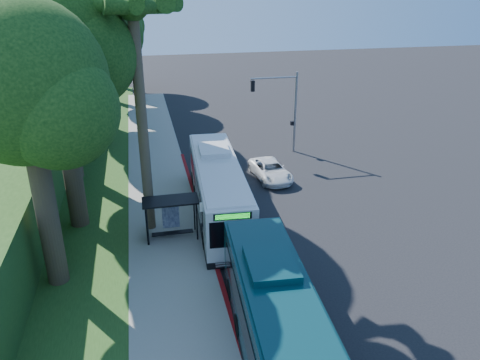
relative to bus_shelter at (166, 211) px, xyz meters
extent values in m
plane|color=black|center=(7.26, 2.86, -1.81)|extent=(140.00, 140.00, 0.00)
cube|color=gray|center=(-0.04, 2.86, -1.75)|extent=(4.50, 70.00, 0.12)
cube|color=maroon|center=(2.26, -1.14, -1.74)|extent=(0.25, 30.00, 0.13)
cube|color=#234719|center=(-5.74, 7.86, -1.78)|extent=(8.00, 70.00, 0.06)
cube|color=black|center=(0.26, -0.14, 0.69)|extent=(3.20, 1.50, 0.10)
cube|color=black|center=(-1.19, -0.14, -0.61)|extent=(0.06, 1.30, 2.20)
cube|color=navy|center=(0.26, 0.56, -0.56)|extent=(1.00, 0.12, 1.70)
cube|color=black|center=(0.26, -0.24, -1.36)|extent=(2.40, 0.40, 0.06)
cube|color=black|center=(-1.14, 0.46, -0.61)|extent=(0.08, 0.08, 2.40)
cube|color=black|center=(1.66, 0.46, -0.61)|extent=(0.08, 0.08, 2.40)
cube|color=black|center=(-1.14, -0.74, -0.61)|extent=(0.08, 0.08, 2.40)
cube|color=black|center=(1.66, -0.74, -0.61)|extent=(0.08, 0.08, 2.40)
cylinder|color=gray|center=(1.86, -2.14, -0.31)|extent=(0.06, 0.06, 3.00)
cube|color=white|center=(1.86, -2.14, 1.09)|extent=(0.35, 0.04, 0.55)
cylinder|color=gray|center=(12.06, 12.86, 1.69)|extent=(0.20, 0.20, 7.00)
cylinder|color=gray|center=(10.06, 12.86, 4.79)|extent=(4.00, 0.14, 0.14)
cube|color=black|center=(8.26, 12.86, 4.19)|extent=(0.30, 0.30, 0.90)
cube|color=black|center=(11.81, 12.86, 0.79)|extent=(0.25, 0.25, 0.35)
cylinder|color=#4C3F2D|center=(-0.94, 1.36, 4.69)|extent=(0.60, 0.60, 13.00)
sphere|color=black|center=(-0.94, 1.36, 11.19)|extent=(1.80, 1.80, 1.80)
cylinder|color=#382B1E|center=(-5.24, 2.86, 3.44)|extent=(1.10, 1.10, 10.50)
sphere|color=black|center=(-5.24, 2.86, 9.89)|extent=(8.00, 8.00, 8.00)
sphere|color=black|center=(-3.64, 1.66, 8.69)|extent=(5.60, 5.60, 5.60)
sphere|color=black|center=(-6.64, 4.26, 8.99)|extent=(5.20, 5.20, 5.20)
cylinder|color=#382B1E|center=(-6.24, 10.86, 4.14)|extent=(1.18, 1.18, 11.90)
sphere|color=black|center=(-4.24, 9.36, 10.09)|extent=(7.00, 7.00, 7.00)
sphere|color=black|center=(-7.99, 12.61, 10.43)|extent=(6.50, 6.50, 6.50)
cylinder|color=#382B1E|center=(-4.74, 18.86, 3.09)|extent=(1.06, 1.06, 9.80)
sphere|color=black|center=(-4.74, 18.86, 9.11)|extent=(8.40, 8.40, 8.40)
sphere|color=black|center=(-3.06, 17.60, 7.99)|extent=(5.88, 5.88, 5.88)
sphere|color=black|center=(-6.21, 20.33, 8.27)|extent=(5.46, 5.46, 5.46)
cylinder|color=#382B1E|center=(-6.74, 26.86, 3.79)|extent=(1.14, 1.14, 11.20)
sphere|color=black|center=(-4.82, 25.42, 9.39)|extent=(6.72, 6.72, 6.72)
sphere|color=black|center=(-8.42, 28.54, 9.71)|extent=(6.24, 6.24, 6.24)
cylinder|color=#382B1E|center=(-4.24, 34.86, 2.74)|extent=(1.02, 1.02, 9.10)
sphere|color=black|center=(-4.24, 34.86, 8.33)|extent=(8.00, 8.00, 8.00)
sphere|color=black|center=(-2.64, 33.66, 7.29)|extent=(5.60, 5.60, 5.60)
sphere|color=black|center=(-5.64, 36.26, 7.55)|extent=(5.20, 5.20, 5.20)
cylinder|color=#382B1E|center=(-3.24, 42.86, 2.39)|extent=(0.98, 0.98, 8.40)
sphere|color=black|center=(-3.24, 42.86, 7.55)|extent=(7.00, 7.00, 7.00)
sphere|color=black|center=(-1.84, 41.81, 6.59)|extent=(4.90, 4.90, 4.90)
sphere|color=black|center=(-4.47, 44.08, 6.83)|extent=(4.55, 4.55, 4.55)
cylinder|color=#382B1E|center=(-5.74, -3.14, 2.74)|extent=(1.02, 1.02, 9.10)
sphere|color=black|center=(-5.74, -3.14, 8.33)|extent=(7.20, 7.20, 7.20)
sphere|color=black|center=(-4.30, -4.22, 7.29)|extent=(5.04, 5.04, 5.04)
sphere|color=black|center=(-7.00, -1.88, 7.55)|extent=(4.68, 4.68, 4.68)
cube|color=silver|center=(3.46, 2.39, 0.10)|extent=(3.45, 12.99, 3.05)
cube|color=black|center=(3.46, 2.39, -1.48)|extent=(3.48, 13.05, 0.37)
cube|color=black|center=(3.49, 2.92, 0.39)|extent=(3.35, 10.17, 1.18)
cube|color=black|center=(3.10, -3.98, 0.34)|extent=(2.41, 0.26, 1.50)
cube|color=black|center=(3.81, 8.75, 0.44)|extent=(2.19, 0.25, 1.07)
cube|color=#19E533|center=(3.10, -3.99, 1.35)|extent=(1.78, 0.21, 0.30)
cube|color=silver|center=(3.46, 2.39, 1.68)|extent=(3.19, 12.33, 0.13)
cube|color=silver|center=(3.58, 4.53, 1.86)|extent=(2.06, 2.78, 0.37)
cylinder|color=black|center=(1.99, -1.65, -1.27)|extent=(0.38, 1.09, 1.07)
cylinder|color=black|center=(4.46, -1.79, -1.27)|extent=(0.38, 1.09, 1.07)
cylinder|color=black|center=(2.49, 7.34, -1.27)|extent=(0.38, 1.09, 1.07)
cylinder|color=black|center=(4.96, 7.20, -1.27)|extent=(0.38, 1.09, 1.07)
cube|color=#092E35|center=(3.46, -11.42, 0.09)|extent=(3.52, 12.99, 3.05)
cube|color=black|center=(3.49, -10.88, 0.39)|extent=(3.41, 10.18, 1.18)
cube|color=black|center=(3.85, -5.06, 0.44)|extent=(2.19, 0.26, 1.07)
cube|color=#092E35|center=(3.46, -11.42, 1.67)|extent=(3.26, 12.34, 0.13)
cube|color=#092E35|center=(3.59, -9.28, 1.86)|extent=(2.07, 2.79, 0.37)
cylinder|color=black|center=(2.52, -6.47, -1.27)|extent=(0.39, 1.09, 1.07)
cylinder|color=black|center=(4.99, -6.62, -1.27)|extent=(0.39, 1.09, 1.07)
imported|color=silver|center=(8.36, 7.32, -1.13)|extent=(2.70, 5.08, 1.36)
camera|label=1|loc=(-1.02, -24.44, 12.34)|focal=35.00mm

